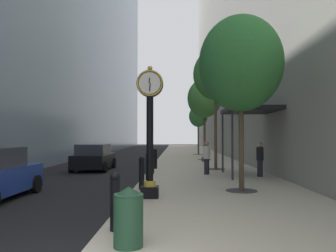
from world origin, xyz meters
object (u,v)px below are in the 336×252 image
object	(u,v)px
street_tree_far	(198,117)
car_black_mid	(94,157)
bollard_sixth	(155,158)
pedestrian_by_clock	(260,158)
bollard_fourth	(148,166)
trash_bin	(128,216)
pedestrian_walking	(207,157)
bollard_nearest	(115,200)
bollard_fifth	(152,161)
street_tree_mid_near	(215,75)
street_clock	(150,125)
street_tree_mid_far	(204,99)
street_tree_near	(241,64)
bollard_third	(142,172)

from	to	relation	value
street_tree_far	car_black_mid	bearing A→B (deg)	-115.48
bollard_sixth	pedestrian_by_clock	world-z (taller)	pedestrian_by_clock
bollard_fourth	trash_bin	distance (m)	9.01
pedestrian_walking	car_black_mid	world-z (taller)	pedestrian_walking
bollard_nearest	bollard_fifth	size ratio (longest dim) A/B	1.00
pedestrian_by_clock	car_black_mid	xyz separation A→B (m)	(-8.99, 4.15, -0.23)
street_tree_mid_near	pedestrian_walking	bearing A→B (deg)	-105.67
street_clock	pedestrian_walking	bearing A→B (deg)	70.16
bollard_fifth	street_tree_mid_near	distance (m)	6.51
street_clock	street_tree_mid_near	bearing A→B (deg)	71.38
street_tree_mid_far	trash_bin	size ratio (longest dim) A/B	6.32
street_clock	bollard_sixth	xyz separation A→B (m)	(-0.42, 9.55, -1.65)
street_clock	street_tree_near	size ratio (longest dim) A/B	0.67
street_tree_mid_near	pedestrian_by_clock	world-z (taller)	street_tree_mid_near
pedestrian_walking	bollard_third	bearing A→B (deg)	-119.18
pedestrian_by_clock	car_black_mid	size ratio (longest dim) A/B	0.40
bollard_sixth	trash_bin	distance (m)	14.33
bollard_fourth	street_tree_near	bearing A→B (deg)	-38.84
bollard_fourth	street_tree_mid_far	xyz separation A→B (m)	(3.55, 12.98, 4.38)
bollard_fourth	street_tree_near	size ratio (longest dim) A/B	0.19
bollard_sixth	street_tree_mid_near	world-z (taller)	street_tree_mid_near
street_tree_mid_near	trash_bin	bearing A→B (deg)	-102.54
street_tree_far	bollard_fourth	bearing A→B (deg)	-99.63
bollard_fourth	street_tree_near	distance (m)	5.98
bollard_fourth	street_tree_mid_far	world-z (taller)	street_tree_mid_far
trash_bin	pedestrian_walking	distance (m)	11.55
street_clock	bollard_sixth	world-z (taller)	street_clock
street_tree_mid_near	street_tree_mid_far	distance (m)	7.94
bollard_fourth	street_tree_near	xyz separation A→B (m)	(3.55, -2.86, 3.88)
bollard_sixth	trash_bin	world-z (taller)	bollard_sixth
street_tree_mid_near	street_clock	bearing A→B (deg)	-108.62
car_black_mid	bollard_fifth	bearing A→B (deg)	-37.97
bollard_nearest	street_tree_mid_near	distance (m)	14.39
street_tree_near	pedestrian_walking	bearing A→B (deg)	98.55
street_tree_mid_far	bollard_fourth	bearing A→B (deg)	-105.28
pedestrian_by_clock	car_black_mid	distance (m)	9.90
street_tree_mid_far	trash_bin	distance (m)	22.65
bollard_nearest	street_tree_mid_near	world-z (taller)	street_tree_mid_near
street_clock	car_black_mid	xyz separation A→B (m)	(-4.17, 9.82, -1.64)
street_tree_mid_near	car_black_mid	distance (m)	8.80
street_tree_near	trash_bin	bearing A→B (deg)	-116.98
bollard_fourth	pedestrian_walking	world-z (taller)	pedestrian_walking
bollard_third	street_tree_mid_near	world-z (taller)	street_tree_mid_near
bollard_third	street_tree_near	bearing A→B (deg)	-3.10
street_clock	street_tree_far	size ratio (longest dim) A/B	0.81
bollard_third	street_tree_near	xyz separation A→B (m)	(3.55, -0.19, 3.88)
bollard_nearest	pedestrian_walking	bearing A→B (deg)	74.93
street_tree_near	bollard_sixth	bearing A→B (deg)	113.43
bollard_sixth	trash_bin	xyz separation A→B (m)	(0.42, -14.33, -0.09)
street_tree_far	trash_bin	bearing A→B (deg)	-95.97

